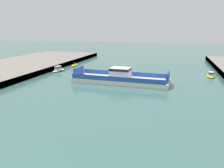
% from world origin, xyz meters
% --- Properties ---
extents(chain_ferry, '(23.88, 8.24, 3.73)m').
position_xyz_m(chain_ferry, '(-0.54, 38.41, 1.11)').
color(chain_ferry, silver).
rests_on(chain_ferry, ground).
extents(moored_boat_near_left, '(2.24, 5.46, 1.47)m').
position_xyz_m(moored_boat_near_left, '(21.83, 51.79, 0.55)').
color(moored_boat_near_left, yellow).
rests_on(moored_boat_near_left, ground).
extents(moored_boat_mid_right, '(2.02, 5.42, 1.08)m').
position_xyz_m(moored_boat_mid_right, '(-22.13, 58.78, 0.30)').
color(moored_boat_mid_right, yellow).
rests_on(moored_boat_mid_right, ground).
extents(moored_boat_far_left, '(2.53, 5.86, 1.73)m').
position_xyz_m(moored_boat_far_left, '(-22.59, 47.88, 0.64)').
color(moored_boat_far_left, white).
rests_on(moored_boat_far_left, ground).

